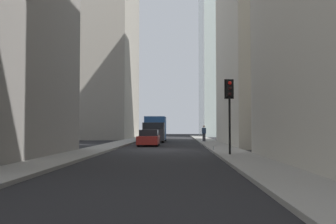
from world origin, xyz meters
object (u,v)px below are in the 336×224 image
(delivery_truck, at_px, (155,129))
(sedan_red, at_px, (149,138))
(traffic_light_foreground, at_px, (229,99))
(pedestrian, at_px, (204,133))
(discarded_bottle, at_px, (214,148))

(delivery_truck, relative_size, sedan_red, 1.50)
(traffic_light_foreground, xyz_separation_m, pedestrian, (19.59, 0.10, -2.14))
(discarded_bottle, bearing_deg, sedan_red, 30.87)
(traffic_light_foreground, xyz_separation_m, discarded_bottle, (3.94, 0.52, -2.96))
(sedan_red, bearing_deg, delivery_truck, 0.00)
(sedan_red, distance_m, pedestrian, 9.13)
(pedestrian, height_order, discarded_bottle, pedestrian)
(traffic_light_foreground, bearing_deg, sedan_red, 24.12)
(sedan_red, height_order, pedestrian, pedestrian)
(pedestrian, bearing_deg, traffic_light_foreground, -179.72)
(pedestrian, xyz_separation_m, discarded_bottle, (-15.65, 0.42, -0.82))
(sedan_red, distance_m, discarded_bottle, 9.67)
(delivery_truck, height_order, discarded_bottle, delivery_truck)
(delivery_truck, distance_m, pedestrian, 5.55)
(delivery_truck, xyz_separation_m, traffic_light_foreground, (-20.93, -5.47, 1.75))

